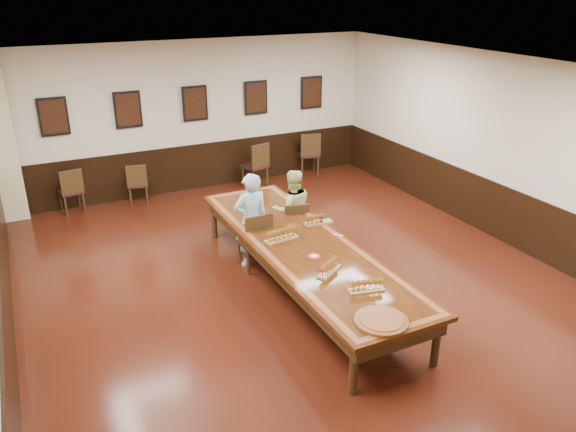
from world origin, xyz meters
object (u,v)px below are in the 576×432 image
chair_man (254,240)px  conference_table (303,252)px  spare_chair_d (308,153)px  carved_platter (381,321)px  chair_woman (294,226)px  person_woman (292,210)px  spare_chair_c (255,164)px  person_man (251,220)px  spare_chair_a (70,190)px  spare_chair_b (137,183)px

chair_man → conference_table: size_ratio=0.20×
spare_chair_d → carved_platter: 7.55m
chair_man → chair_woman: (0.85, 0.29, -0.04)m
carved_platter → person_woman: bearing=79.5°
chair_man → spare_chair_c: (1.54, 3.58, 0.01)m
person_man → spare_chair_a: bearing=-58.3°
chair_woman → spare_chair_b: (-1.89, 3.43, -0.02)m
person_woman → spare_chair_c: bearing=-91.0°
person_woman → conference_table: (-0.49, -1.34, -0.09)m
spare_chair_c → person_woman: (-0.67, -3.20, 0.20)m
chair_man → spare_chair_a: 4.47m
chair_woman → carved_platter: chair_woman is taller
chair_man → spare_chair_a: (-2.35, 3.80, -0.03)m
chair_man → spare_chair_a: chair_man is taller
conference_table → carved_platter: 2.22m
chair_woman → person_man: (-0.85, -0.18, 0.33)m
chair_man → spare_chair_d: (3.04, 3.84, 0.02)m
spare_chair_d → conference_table: size_ratio=0.20×
spare_chair_b → person_man: 3.78m
carved_platter → chair_woman: bearing=79.5°
spare_chair_b → carved_platter: spare_chair_b is taller
person_woman → spare_chair_d: bearing=-111.2°
person_man → carved_platter: (0.21, -3.26, -0.01)m
spare_chair_a → carved_platter: bearing=100.5°
chair_man → chair_woman: chair_man is taller
spare_chair_c → spare_chair_a: bearing=-17.8°
spare_chair_a → person_woman: bearing=123.6°
chair_woman → carved_platter: (-0.64, -3.45, 0.32)m
chair_woman → spare_chair_b: 3.92m
spare_chair_b → spare_chair_c: size_ratio=0.86×
spare_chair_d → person_woman: bearing=70.9°
person_man → carved_platter: size_ratio=2.28×
chair_woman → spare_chair_d: (2.18, 3.55, 0.06)m
conference_table → carved_platter: bearing=-94.3°
spare_chair_a → spare_chair_b: (1.31, -0.08, -0.03)m
person_woman → spare_chair_a: bearing=-35.9°
spare_chair_d → carved_platter: bearing=80.9°
spare_chair_c → person_woman: size_ratio=0.72×
carved_platter → person_man: bearing=93.7°
spare_chair_a → person_man: (2.35, -3.70, 0.32)m
chair_man → chair_woman: size_ratio=1.09×
spare_chair_b → chair_man: bearing=117.6°
chair_man → spare_chair_c: bearing=-114.0°
person_man → conference_table: bearing=108.9°
conference_table → spare_chair_d: bearing=61.0°
spare_chair_c → carved_platter: size_ratio=1.47×
spare_chair_b → person_man: size_ratio=0.55×
spare_chair_c → person_man: person_man is taller
person_man → carved_platter: 3.27m
conference_table → carved_platter: size_ratio=7.26×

